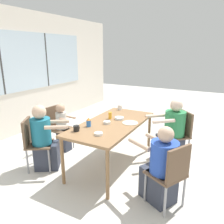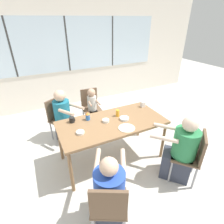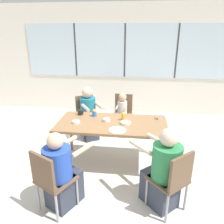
% 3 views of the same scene
% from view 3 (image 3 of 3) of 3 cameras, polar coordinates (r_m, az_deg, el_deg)
% --- Properties ---
extents(ground_plane, '(16.00, 16.00, 0.00)m').
position_cam_3_polar(ground_plane, '(3.84, 0.00, -13.40)').
color(ground_plane, beige).
extents(wall_back_with_windows, '(8.40, 0.08, 2.80)m').
position_cam_3_polar(wall_back_with_windows, '(5.87, 3.36, 13.44)').
color(wall_back_with_windows, silver).
rests_on(wall_back_with_windows, ground_plane).
extents(dining_table, '(1.74, 0.85, 0.77)m').
position_cam_3_polar(dining_table, '(3.50, 0.00, -3.73)').
color(dining_table, olive).
rests_on(dining_table, ground_plane).
extents(chair_for_woman_green_shirt, '(0.54, 0.54, 0.86)m').
position_cam_3_polar(chair_for_woman_green_shirt, '(2.79, -15.94, -16.21)').
color(chair_for_woman_green_shirt, brown).
rests_on(chair_for_woman_green_shirt, ground_plane).
extents(chair_for_man_blue_shirt, '(0.56, 0.56, 0.86)m').
position_cam_3_polar(chair_for_man_blue_shirt, '(2.79, 15.89, -16.24)').
color(chair_for_man_blue_shirt, brown).
rests_on(chair_for_man_blue_shirt, ground_plane).
extents(chair_for_man_teal_shirt, '(0.55, 0.55, 0.86)m').
position_cam_3_polar(chair_for_man_teal_shirt, '(4.67, -6.79, -0.05)').
color(chair_for_man_teal_shirt, brown).
rests_on(chair_for_man_teal_shirt, ground_plane).
extents(chair_for_toddler, '(0.42, 0.42, 0.86)m').
position_cam_3_polar(chair_for_toddler, '(4.74, 2.89, 0.39)').
color(chair_for_toddler, brown).
rests_on(chair_for_toddler, ground_plane).
extents(person_woman_green_shirt, '(0.59, 0.71, 1.04)m').
position_cam_3_polar(person_woman_green_shirt, '(2.91, -13.13, -15.57)').
color(person_woman_green_shirt, '#333847').
rests_on(person_woman_green_shirt, ground_plane).
extents(person_man_blue_shirt, '(0.69, 0.71, 1.10)m').
position_cam_3_polar(person_man_blue_shirt, '(2.89, 13.15, -15.16)').
color(person_man_blue_shirt, '#333847').
rests_on(person_man_blue_shirt, ground_plane).
extents(person_man_teal_shirt, '(0.57, 0.65, 1.09)m').
position_cam_3_polar(person_man_teal_shirt, '(4.53, -6.08, -0.96)').
color(person_man_teal_shirt, '#333847').
rests_on(person_man_teal_shirt, ground_plane).
extents(person_toddler, '(0.23, 0.39, 0.94)m').
position_cam_3_polar(person_toddler, '(4.62, 2.61, -1.03)').
color(person_toddler, '#333847').
rests_on(person_toddler, ground_plane).
extents(coffee_mug, '(0.09, 0.09, 0.09)m').
position_cam_3_polar(coffee_mug, '(3.82, -8.23, -0.08)').
color(coffee_mug, black).
rests_on(coffee_mug, dining_table).
extents(sippy_cup, '(0.08, 0.08, 0.14)m').
position_cam_3_polar(sippy_cup, '(3.71, -4.64, -0.08)').
color(sippy_cup, blue).
rests_on(sippy_cup, dining_table).
extents(juice_glass, '(0.06, 0.06, 0.12)m').
position_cam_3_polar(juice_glass, '(3.55, 2.97, -1.24)').
color(juice_glass, gold).
rests_on(juice_glass, dining_table).
extents(milk_carton_small, '(0.07, 0.07, 0.10)m').
position_cam_3_polar(milk_carton_small, '(3.66, 12.50, -1.17)').
color(milk_carton_small, silver).
rests_on(milk_carton_small, dining_table).
extents(bowl_white_shallow, '(0.16, 0.16, 0.04)m').
position_cam_3_polar(bowl_white_shallow, '(3.42, 3.55, -2.84)').
color(bowl_white_shallow, silver).
rests_on(bowl_white_shallow, dining_table).
extents(bowl_cereal, '(0.12, 0.12, 0.03)m').
position_cam_3_polar(bowl_cereal, '(3.50, -9.37, -2.59)').
color(bowl_cereal, white).
rests_on(bowl_cereal, dining_table).
extents(bowl_fruit, '(0.11, 0.11, 0.04)m').
position_cam_3_polar(bowl_fruit, '(3.51, -1.40, -2.11)').
color(bowl_fruit, white).
rests_on(bowl_fruit, dining_table).
extents(plate_tortillas, '(0.26, 0.26, 0.01)m').
position_cam_3_polar(plate_tortillas, '(3.21, 1.46, -4.72)').
color(plate_tortillas, beige).
rests_on(plate_tortillas, dining_table).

